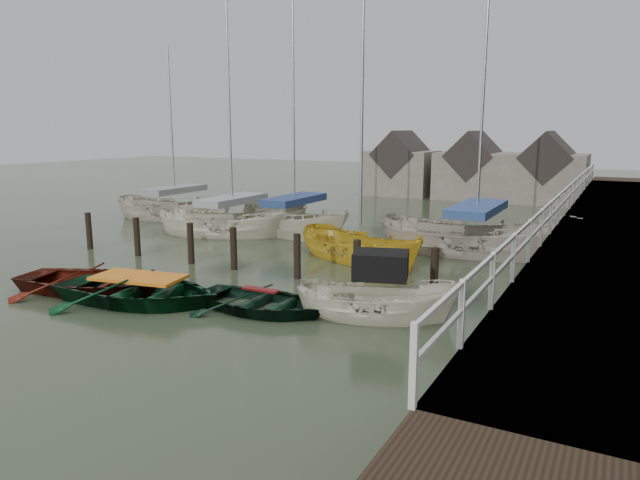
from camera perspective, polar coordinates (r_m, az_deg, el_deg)
The scene contains 13 objects.
ground at distance 15.88m, azimuth -11.60°, elevation -5.72°, with size 120.00×120.00×0.00m, color #2C3723.
pier at distance 21.93m, azimuth 26.86°, elevation -0.15°, with size 3.04×32.00×2.70m.
mooring_pilings at distance 18.70m, azimuth -8.41°, elevation -1.48°, with size 13.72×0.22×1.80m.
far_sheds at distance 38.76m, azimuth 14.90°, elevation 6.78°, with size 14.00×4.08×4.39m.
rowboat_red at distance 17.37m, azimuth -21.84°, elevation -4.85°, with size 3.10×4.34×0.90m, color #4F140B.
rowboat_green at distance 15.90m, azimuth -17.52°, elevation -6.00°, with size 3.26×4.57×0.95m, color black.
rowboat_dkgreen at distance 14.59m, azimuth -5.93°, elevation -7.06°, with size 2.62×3.67×0.76m, color black.
motorboat at distance 14.04m, azimuth 5.72°, elevation -7.33°, with size 4.24×2.59×2.38m.
sailboat_a at distance 25.08m, azimuth -8.69°, elevation 0.71°, with size 6.98×4.76×11.22m.
sailboat_b at distance 24.91m, azimuth -2.56°, elevation 0.76°, with size 6.96×4.58×12.08m.
sailboat_c at distance 20.09m, azimuth 4.01°, elevation -1.92°, with size 5.90×3.94×10.68m.
sailboat_d at distance 21.82m, azimuth 15.23°, elevation -1.13°, with size 7.43×3.24×11.34m.
sailboat_e at distance 29.89m, azimuth -14.22°, elevation 2.16°, with size 6.85×3.69×9.77m.
Camera 1 is at (9.86, -11.59, 4.54)m, focal length 32.00 mm.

